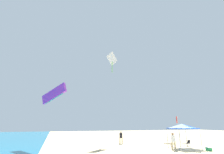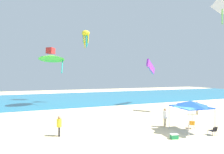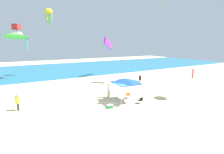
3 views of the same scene
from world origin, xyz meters
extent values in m
cube|color=#D6BC8C|center=(0.00, 0.00, -0.05)|extent=(120.00, 120.00, 0.10)
cube|color=teal|center=(0.00, 31.70, 0.01)|extent=(120.00, 28.52, 0.02)
cylinder|color=#B7B7BC|center=(0.53, -0.90, 1.16)|extent=(0.07, 0.07, 2.32)
cylinder|color=#B7B7BC|center=(3.28, -1.14, 1.16)|extent=(0.07, 0.07, 2.32)
cylinder|color=#B7B7BC|center=(0.79, 1.98, 1.16)|extent=(0.07, 0.07, 2.32)
cylinder|color=#B7B7BC|center=(3.53, 1.74, 1.16)|extent=(0.07, 0.07, 2.32)
cube|color=blue|center=(2.03, 0.42, 2.37)|extent=(3.08, 3.20, 0.10)
pyramid|color=blue|center=(2.03, 0.42, 2.68)|extent=(3.02, 3.13, 0.51)
cylinder|color=silver|center=(7.78, -1.38, 0.96)|extent=(0.06, 0.07, 1.92)
cone|color=white|center=(7.78, -1.37, 1.79)|extent=(1.72, 1.72, 0.34)
cylinder|color=black|center=(3.39, -0.78, 0.20)|extent=(0.02, 0.02, 0.40)
cylinder|color=black|center=(2.87, -0.74, 0.20)|extent=(0.02, 0.02, 0.40)
cylinder|color=black|center=(3.35, -1.29, 0.20)|extent=(0.02, 0.02, 0.40)
cylinder|color=black|center=(2.83, -1.25, 0.20)|extent=(0.02, 0.02, 0.40)
cube|color=black|center=(3.11, -1.01, 0.40)|extent=(0.56, 0.56, 0.03)
cube|color=black|center=(3.08, -1.30, 0.61)|extent=(0.50, 0.17, 0.41)
cylinder|color=black|center=(3.38, 1.40, 0.20)|extent=(0.02, 0.02, 0.40)
cylinder|color=black|center=(2.95, 1.69, 0.20)|extent=(0.02, 0.02, 0.40)
cylinder|color=black|center=(3.10, 0.97, 0.20)|extent=(0.02, 0.02, 0.40)
cylinder|color=black|center=(2.66, 1.25, 0.20)|extent=(0.02, 0.02, 0.40)
cube|color=orange|center=(3.02, 1.33, 0.40)|extent=(0.72, 0.72, 0.03)
cube|color=orange|center=(2.86, 1.08, 0.61)|extent=(0.48, 0.38, 0.41)
cube|color=#1E8C4C|center=(-0.72, -0.56, 0.18)|extent=(0.67, 0.52, 0.36)
cube|color=white|center=(-0.72, -0.56, 0.38)|extent=(0.69, 0.54, 0.04)
cylinder|color=silver|center=(8.16, -3.99, 2.14)|extent=(0.06, 0.06, 4.28)
cube|color=red|center=(8.34, -3.99, 3.63)|extent=(0.30, 0.02, 1.10)
cylinder|color=#C6B28C|center=(1.09, 2.94, 0.44)|extent=(0.17, 0.17, 0.87)
cylinder|color=#C6B28C|center=(0.81, 2.75, 0.44)|extent=(0.17, 0.17, 0.87)
cylinder|color=white|center=(0.95, 2.84, 1.25)|extent=(0.46, 0.46, 0.76)
sphere|color=#A87A56|center=(0.95, 2.84, 1.78)|extent=(0.28, 0.28, 0.28)
cylinder|color=#C6B28C|center=(8.86, 6.09, 0.42)|extent=(0.17, 0.17, 0.85)
cylinder|color=#C6B28C|center=(9.01, 6.39, 0.42)|extent=(0.17, 0.17, 0.85)
cylinder|color=black|center=(8.94, 6.24, 1.22)|extent=(0.44, 0.44, 0.74)
sphere|color=beige|center=(8.94, 6.24, 1.72)|extent=(0.28, 0.28, 0.28)
cylinder|color=black|center=(-9.60, 3.92, 0.40)|extent=(0.16, 0.16, 0.80)
cylinder|color=black|center=(-9.63, 3.60, 0.40)|extent=(0.16, 0.16, 0.80)
cylinder|color=yellow|center=(-9.61, 3.76, 1.15)|extent=(0.42, 0.42, 0.70)
sphere|color=#A87A56|center=(-9.61, 3.76, 1.63)|extent=(0.26, 0.26, 0.26)
cube|color=purple|center=(8.28, 16.59, 7.02)|extent=(3.78, 3.31, 2.80)
cube|color=teal|center=(8.28, 16.59, 6.42)|extent=(2.80, 2.44, 1.58)
cone|color=#66D82D|center=(-9.13, 22.01, 8.73)|extent=(5.36, 5.42, 1.64)
cylinder|color=teal|center=(-7.32, 21.64, 7.22)|extent=(0.56, 1.97, 2.90)
cylinder|color=#66D82D|center=(13.57, 6.12, 13.95)|extent=(0.11, 0.11, 2.22)
ellipsoid|color=yellow|center=(-2.62, 23.02, 13.81)|extent=(1.56, 1.56, 1.14)
cylinder|color=yellow|center=(-2.18, 22.78, 12.66)|extent=(0.33, 0.26, 1.67)
cylinder|color=teal|center=(-2.20, 23.28, 12.43)|extent=(0.36, 0.30, 2.12)
cylinder|color=yellow|center=(-2.64, 23.52, 12.20)|extent=(0.19, 0.44, 2.57)
cylinder|color=teal|center=(-3.07, 23.25, 12.66)|extent=(0.33, 0.26, 1.67)
cylinder|color=yellow|center=(-3.05, 22.75, 12.43)|extent=(0.36, 0.30, 2.12)
cylinder|color=teal|center=(-2.60, 22.51, 12.20)|extent=(0.19, 0.44, 2.57)
cube|color=red|center=(-8.90, 29.79, 10.89)|extent=(2.06, 2.07, 1.33)
cube|color=white|center=(-8.90, 29.79, 9.10)|extent=(2.06, 2.07, 1.33)
camera|label=1|loc=(-16.53, 16.24, 2.88)|focal=26.88mm
camera|label=2|loc=(-11.24, -12.98, 5.23)|focal=29.62mm
camera|label=3|loc=(-8.96, -15.70, 7.02)|focal=26.35mm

